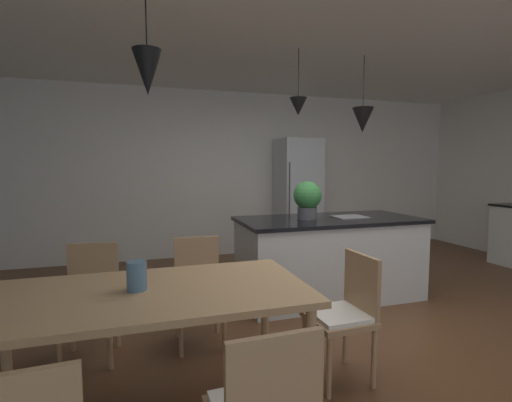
% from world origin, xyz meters
% --- Properties ---
extents(ground_plane, '(10.00, 8.40, 0.04)m').
position_xyz_m(ground_plane, '(0.00, 0.00, -0.02)').
color(ground_plane, brown).
extents(ceiling_slab, '(10.00, 8.40, 0.12)m').
position_xyz_m(ceiling_slab, '(0.00, 0.00, 2.76)').
color(ceiling_slab, white).
extents(wall_back_kitchen, '(10.00, 0.12, 2.70)m').
position_xyz_m(wall_back_kitchen, '(0.00, 3.26, 1.35)').
color(wall_back_kitchen, white).
rests_on(wall_back_kitchen, ground_plane).
extents(dining_table, '(1.86, 0.95, 0.76)m').
position_xyz_m(dining_table, '(-1.68, -0.65, 0.69)').
color(dining_table, tan).
rests_on(dining_table, ground_plane).
extents(chair_far_right, '(0.41, 0.41, 0.87)m').
position_xyz_m(chair_far_right, '(-1.26, 0.20, 0.47)').
color(chair_far_right, '#A87F56').
rests_on(chair_far_right, ground_plane).
extents(chair_kitchen_end, '(0.41, 0.41, 0.87)m').
position_xyz_m(chair_kitchen_end, '(-0.38, -0.64, 0.47)').
color(chair_kitchen_end, '#A87F56').
rests_on(chair_kitchen_end, ground_plane).
extents(chair_far_left, '(0.44, 0.44, 0.87)m').
position_xyz_m(chair_far_left, '(-2.09, 0.20, 0.47)').
color(chair_far_left, '#A87F56').
rests_on(chair_far_left, ground_plane).
extents(kitchen_island, '(2.03, 0.96, 0.91)m').
position_xyz_m(kitchen_island, '(0.31, 0.85, 0.46)').
color(kitchen_island, silver).
rests_on(kitchen_island, ground_plane).
extents(refrigerator, '(0.66, 0.67, 1.93)m').
position_xyz_m(refrigerator, '(0.81, 2.86, 0.96)').
color(refrigerator, silver).
rests_on(refrigerator, ground_plane).
extents(pendant_over_table, '(0.17, 0.17, 0.83)m').
position_xyz_m(pendant_over_table, '(-1.65, -0.60, 2.00)').
color(pendant_over_table, black).
extents(pendant_over_island_main, '(0.18, 0.18, 0.69)m').
position_xyz_m(pendant_over_island_main, '(-0.09, 0.85, 2.11)').
color(pendant_over_island_main, black).
extents(pendant_over_island_aux, '(0.24, 0.24, 0.84)m').
position_xyz_m(pendant_over_island_aux, '(0.70, 0.85, 2.00)').
color(pendant_over_island_aux, black).
extents(potted_plant_on_island, '(0.31, 0.31, 0.42)m').
position_xyz_m(potted_plant_on_island, '(0.03, 0.85, 1.13)').
color(potted_plant_on_island, '#4C4C51').
rests_on(potted_plant_on_island, kitchen_island).
extents(vase_on_dining_table, '(0.11, 0.11, 0.17)m').
position_xyz_m(vase_on_dining_table, '(-1.74, -0.62, 0.84)').
color(vase_on_dining_table, slate).
rests_on(vase_on_dining_table, dining_table).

